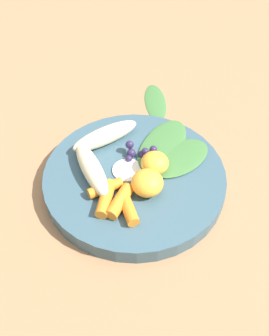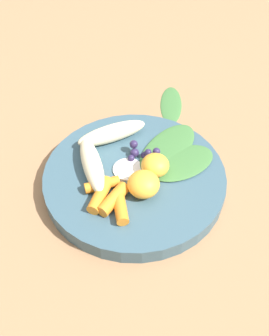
{
  "view_description": "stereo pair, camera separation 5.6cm",
  "coord_description": "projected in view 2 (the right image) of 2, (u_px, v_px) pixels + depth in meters",
  "views": [
    {
      "loc": [
        -0.31,
        0.22,
        0.45
      ],
      "look_at": [
        0.0,
        0.0,
        0.04
      ],
      "focal_mm": 40.51,
      "sensor_mm": 36.0,
      "label": 1
    },
    {
      "loc": [
        -0.34,
        0.17,
        0.45
      ],
      "look_at": [
        0.0,
        0.0,
        0.04
      ],
      "focal_mm": 40.51,
      "sensor_mm": 36.0,
      "label": 2
    }
  ],
  "objects": [
    {
      "name": "carrot_front",
      "position": [
        102.0,
        185.0,
        0.54
      ],
      "size": [
        0.02,
        0.05,
        0.02
      ],
      "primitive_type": "cylinder",
      "rotation": [
        0.0,
        1.57,
        1.43
      ],
      "color": "orange",
      "rests_on": "bowl"
    },
    {
      "name": "coconut_shred_patch",
      "position": [
        128.0,
        169.0,
        0.57
      ],
      "size": [
        0.05,
        0.05,
        0.0
      ],
      "primitive_type": "cylinder",
      "color": "white",
      "rests_on": "bowl"
    },
    {
      "name": "blueberry_pile",
      "position": [
        143.0,
        155.0,
        0.58
      ],
      "size": [
        0.05,
        0.05,
        0.02
      ],
      "color": "#2D234C",
      "rests_on": "bowl"
    },
    {
      "name": "kale_leaf_left",
      "position": [
        182.0,
        163.0,
        0.58
      ],
      "size": [
        0.07,
        0.11,
        0.0
      ],
      "primitive_type": "ellipsoid",
      "rotation": [
        0.0,
        0.0,
        4.79
      ],
      "color": "#3D7038",
      "rests_on": "bowl"
    },
    {
      "name": "ground_plane",
      "position": [
        135.0,
        184.0,
        0.59
      ],
      "size": [
        2.4,
        2.4,
        0.0
      ],
      "primitive_type": "plane",
      "color": "#99704C"
    },
    {
      "name": "carrot_mid_left",
      "position": [
        100.0,
        195.0,
        0.53
      ],
      "size": [
        0.05,
        0.05,
        0.02
      ],
      "primitive_type": "cylinder",
      "rotation": [
        0.0,
        1.57,
        2.36
      ],
      "color": "orange",
      "rests_on": "bowl"
    },
    {
      "name": "banana_peeled_right",
      "position": [
        109.0,
        134.0,
        0.61
      ],
      "size": [
        0.03,
        0.12,
        0.03
      ],
      "primitive_type": "ellipsoid",
      "rotation": [
        0.0,
        0.0,
        1.54
      ],
      "color": "beige",
      "rests_on": "bowl"
    },
    {
      "name": "orange_segment_far",
      "position": [
        143.0,
        184.0,
        0.53
      ],
      "size": [
        0.05,
        0.05,
        0.03
      ],
      "primitive_type": "ellipsoid",
      "color": "#F4A833",
      "rests_on": "bowl"
    },
    {
      "name": "orange_segment_near",
      "position": [
        155.0,
        165.0,
        0.56
      ],
      "size": [
        0.04,
        0.04,
        0.03
      ],
      "primitive_type": "ellipsoid",
      "color": "#F4A833",
      "rests_on": "bowl"
    },
    {
      "name": "bowl",
      "position": [
        135.0,
        178.0,
        0.58
      ],
      "size": [
        0.28,
        0.28,
        0.03
      ],
      "primitive_type": "cylinder",
      "color": "#385666",
      "rests_on": "ground_plane"
    },
    {
      "name": "carrot_rear",
      "position": [
        121.0,
        209.0,
        0.51
      ],
      "size": [
        0.05,
        0.03,
        0.02
      ],
      "primitive_type": "cylinder",
      "rotation": [
        0.0,
        1.57,
        2.84
      ],
      "color": "orange",
      "rests_on": "bowl"
    },
    {
      "name": "banana_peeled_left",
      "position": [
        92.0,
        164.0,
        0.56
      ],
      "size": [
        0.12,
        0.05,
        0.03
      ],
      "primitive_type": "ellipsoid",
      "rotation": [
        0.0,
        0.0,
        2.96
      ],
      "color": "beige",
      "rests_on": "bowl"
    },
    {
      "name": "kale_leaf_stray",
      "position": [
        171.0,
        104.0,
        0.72
      ],
      "size": [
        0.12,
        0.09,
        0.01
      ],
      "primitive_type": "ellipsoid",
      "rotation": [
        0.0,
        0.0,
        5.75
      ],
      "color": "#3D7038",
      "rests_on": "ground_plane"
    },
    {
      "name": "carrot_mid_right",
      "position": [
        113.0,
        199.0,
        0.52
      ],
      "size": [
        0.04,
        0.06,
        0.02
      ],
      "primitive_type": "cylinder",
      "rotation": [
        0.0,
        1.57,
        2.09
      ],
      "color": "orange",
      "rests_on": "bowl"
    },
    {
      "name": "kale_leaf_right",
      "position": [
        168.0,
        148.0,
        0.6
      ],
      "size": [
        0.12,
        0.15,
        0.0
      ],
      "primitive_type": "ellipsoid",
      "rotation": [
        0.0,
        0.0,
        5.22
      ],
      "color": "#3D7038",
      "rests_on": "bowl"
    }
  ]
}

